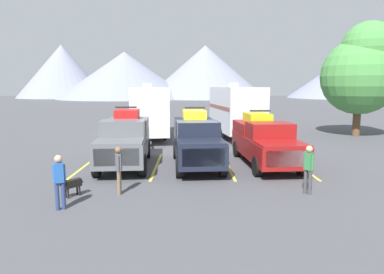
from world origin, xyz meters
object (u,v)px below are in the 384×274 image
camper_trailer_b (236,109)px  person_a (59,178)px  camper_trailer_a (148,110)px  person_b (308,166)px  pickup_truck_a (125,139)px  pickup_truck_c (264,140)px  pickup_truck_b (196,140)px  person_c (119,167)px  dog (69,184)px

camper_trailer_b → person_a: 16.28m
camper_trailer_a → person_a: camper_trailer_a is taller
person_b → camper_trailer_a: bearing=118.4°
pickup_truck_a → person_b: (7.03, -4.46, -0.26)m
pickup_truck_c → pickup_truck_b: bearing=-174.2°
pickup_truck_b → camper_trailer_a: camper_trailer_a is taller
camper_trailer_b → person_b: camper_trailer_b is taller
pickup_truck_b → person_a: (-4.18, -5.80, -0.26)m
camper_trailer_a → person_b: bearing=-61.6°
person_c → camper_trailer_a: bearing=92.3°
dog → person_b: bearing=2.1°
pickup_truck_a → dog: pickup_truck_a is taller
pickup_truck_b → person_c: size_ratio=3.44×
camper_trailer_a → person_c: 12.87m
camper_trailer_b → dog: (-7.31, -13.42, -1.59)m
pickup_truck_c → person_a: size_ratio=3.61×
pickup_truck_c → person_b: (0.49, -4.68, -0.17)m
camper_trailer_a → dog: camper_trailer_a is taller
pickup_truck_c → camper_trailer_a: 10.46m
pickup_truck_a → dog: 4.91m
pickup_truck_b → person_c: 5.10m
pickup_truck_b → camper_trailer_b: 9.31m
pickup_truck_b → pickup_truck_a: bearing=178.2°
pickup_truck_b → camper_trailer_a: size_ratio=0.65×
camper_trailer_b → pickup_truck_c: bearing=-88.5°
person_c → person_b: bearing=-0.5°
pickup_truck_a → person_b: size_ratio=3.36×
pickup_truck_c → dog: bearing=-146.6°
pickup_truck_b → person_a: bearing=-125.8°
pickup_truck_c → camper_trailer_b: size_ratio=0.79×
camper_trailer_b → dog: camper_trailer_b is taller
pickup_truck_b → pickup_truck_c: pickup_truck_b is taller
pickup_truck_a → pickup_truck_c: bearing=2.0°
pickup_truck_c → person_b: size_ratio=3.58×
pickup_truck_c → person_a: 9.61m
camper_trailer_b → person_b: size_ratio=4.50×
camper_trailer_a → camper_trailer_b: bearing=2.4°
pickup_truck_c → camper_trailer_b: 8.50m
pickup_truck_a → pickup_truck_c: size_ratio=0.94×
pickup_truck_b → camper_trailer_b: (3.00, 8.77, 0.83)m
pickup_truck_a → camper_trailer_b: camper_trailer_b is taller
pickup_truck_b → person_b: size_ratio=3.36×
pickup_truck_a → person_c: (0.59, -4.41, -0.29)m
person_c → dog: 1.69m
pickup_truck_c → dog: pickup_truck_c is taller
pickup_truck_a → person_c: bearing=-82.4°
pickup_truck_c → person_a: bearing=-140.4°
person_c → pickup_truck_c: bearing=37.9°
person_b → pickup_truck_c: bearing=96.0°
pickup_truck_a → camper_trailer_a: bearing=89.4°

